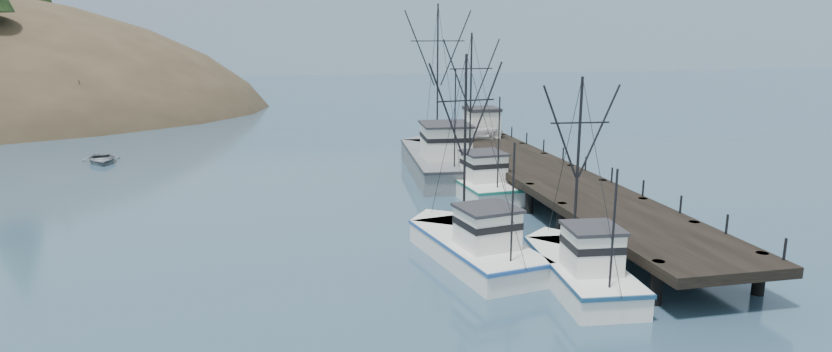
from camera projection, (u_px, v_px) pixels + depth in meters
The scene contains 12 objects.
ground at pixel (387, 290), 30.24m from camera, with size 400.00×400.00×0.00m, color navy.
pier at pixel (538, 171), 47.97m from camera, with size 6.00×44.00×2.00m.
distant_ridge at pixel (327, 71), 194.55m from camera, with size 360.00×40.00×26.00m, color #9EB2C6.
distant_ridge_far at pixel (160, 70), 198.78m from camera, with size 180.00×25.00×18.00m, color silver.
moored_sailboats at pixel (93, 125), 81.14m from camera, with size 9.64×16.20×6.35m.
trawler_near at pixel (579, 268), 30.76m from camera, with size 3.90×9.83×10.13m.
trawler_mid at pixel (472, 245), 34.07m from camera, with size 5.43×11.18×11.02m.
trawler_far at pixel (475, 180), 48.75m from camera, with size 4.70×11.90×12.04m.
work_vessel at pixel (440, 159), 54.78m from camera, with size 6.30×17.57×14.38m.
pier_shed at pixel (482, 122), 61.10m from camera, with size 3.00×3.20×2.80m.
pickup_truck at pixel (474, 130), 60.39m from camera, with size 2.64×5.73×1.59m, color white.
motorboat at pixel (102, 163), 59.50m from camera, with size 3.40×4.76×0.99m, color slate.
Camera 1 is at (-4.51, -28.01, 11.83)m, focal length 28.00 mm.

